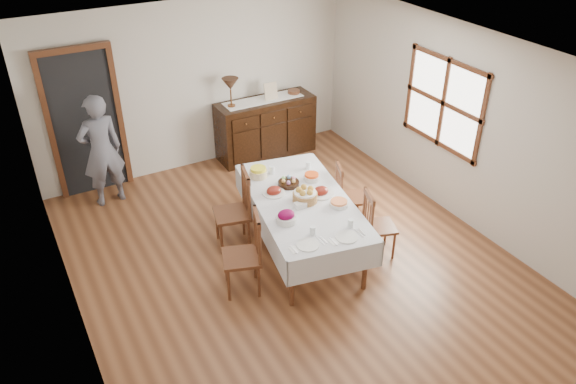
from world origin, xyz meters
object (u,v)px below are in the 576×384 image
chair_right_near (376,224)px  chair_left_near (246,253)px  sideboard (266,128)px  dining_table (302,206)px  chair_left_far (236,209)px  chair_right_far (347,195)px  person (101,147)px  table_lamp (230,85)px

chair_right_near → chair_left_near: bearing=102.2°
sideboard → dining_table: bearing=-107.6°
chair_left_far → chair_right_near: 1.75m
chair_left_near → chair_right_near: size_ratio=1.14×
chair_right_near → sideboard: sideboard is taller
sideboard → chair_right_far: bearing=-89.5°
chair_left_far → sideboard: 2.53m
chair_left_far → chair_right_near: bearing=67.8°
dining_table → person: (-1.85, 2.35, 0.21)m
chair_left_near → chair_right_near: 1.70m
chair_right_near → table_lamp: table_lamp is taller
chair_left_far → table_lamp: size_ratio=2.27×
dining_table → chair_right_near: (0.77, -0.51, -0.21)m
chair_left_near → sideboard: chair_left_near is taller
table_lamp → sideboard: bearing=-1.2°
chair_right_far → chair_right_near: bearing=-163.0°
sideboard → table_lamp: size_ratio=3.50×
chair_left_far → chair_left_near: bearing=-3.8°
table_lamp → chair_left_far: bearing=-113.2°
chair_right_far → chair_left_far: bearing=100.9°
chair_right_near → table_lamp: 3.26m
dining_table → chair_right_near: size_ratio=2.65×
dining_table → chair_left_near: 0.99m
chair_left_far → sideboard: (1.47, 2.06, -0.04)m
table_lamp → chair_left_near: bearing=-111.5°
sideboard → person: bearing=-175.3°
chair_left_far → chair_right_near: chair_left_far is taller
table_lamp → chair_right_near: bearing=-80.2°
table_lamp → chair_right_far: bearing=-75.8°
person → table_lamp: 2.14m
chair_right_near → person: bearing=60.5°
chair_left_far → person: 2.22m
chair_right_near → person: size_ratio=0.51×
chair_right_far → table_lamp: table_lamp is taller
chair_left_near → table_lamp: size_ratio=2.20×
person → table_lamp: bearing=179.2°
dining_table → chair_left_far: chair_left_far is taller
dining_table → chair_left_far: size_ratio=2.27×
chair_left_far → chair_right_far: 1.52m
dining_table → sideboard: bearing=82.8°
chair_left_far → chair_right_far: size_ratio=1.16×
sideboard → table_lamp: bearing=178.8°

